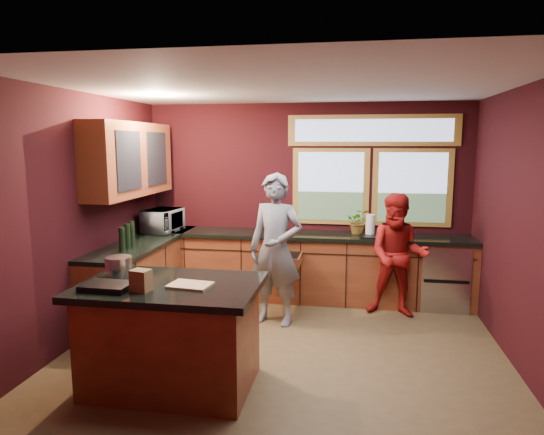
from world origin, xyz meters
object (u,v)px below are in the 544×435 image
(island, at_px, (172,334))
(stock_pot, at_px, (119,266))
(person_red, at_px, (398,255))
(cutting_board, at_px, (190,285))
(person_grey, at_px, (276,249))

(island, xyz_separation_m, stock_pot, (-0.55, 0.15, 0.56))
(stock_pot, bearing_deg, island, -15.26)
(island, distance_m, person_red, 3.05)
(person_red, relative_size, cutting_board, 4.41)
(person_grey, xyz_separation_m, person_red, (1.46, 0.50, -0.13))
(person_grey, bearing_deg, person_red, 32.90)
(island, distance_m, cutting_board, 0.52)
(person_grey, xyz_separation_m, stock_pot, (-1.21, -1.53, 0.13))
(person_red, height_order, stock_pot, person_red)
(person_grey, bearing_deg, cutting_board, -90.76)
(island, relative_size, person_grey, 0.86)
(island, height_order, stock_pot, stock_pot)
(island, xyz_separation_m, cutting_board, (0.20, -0.05, 0.48))
(person_red, relative_size, stock_pot, 6.43)
(island, bearing_deg, cutting_board, -14.04)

